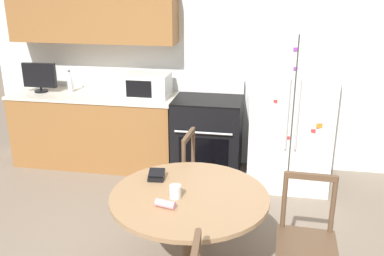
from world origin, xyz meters
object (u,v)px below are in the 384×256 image
object	(u,v)px
microwave	(147,85)
candle_glass	(175,192)
counter_bottle	(70,84)
dining_chair_far	(205,182)
countertop_tv	(40,76)
wallet	(156,176)
dining_chair_right	(306,243)
refrigerator	(291,108)
oven_range	(208,136)

from	to	relation	value
microwave	candle_glass	distance (m)	2.23
counter_bottle	candle_glass	world-z (taller)	counter_bottle
dining_chair_far	candle_glass	size ratio (longest dim) A/B	9.80
countertop_tv	dining_chair_far	world-z (taller)	countertop_tv
wallet	dining_chair_right	bearing A→B (deg)	-8.82
refrigerator	dining_chair_right	xyz separation A→B (m)	(0.07, -1.89, -0.44)
dining_chair_far	countertop_tv	bearing A→B (deg)	-113.75
countertop_tv	dining_chair_right	size ratio (longest dim) A/B	0.46
dining_chair_right	candle_glass	xyz separation A→B (m)	(-0.93, -0.08, 0.36)
oven_range	counter_bottle	size ratio (longest dim) A/B	4.08
dining_chair_right	candle_glass	bearing A→B (deg)	7.25
countertop_tv	counter_bottle	bearing A→B (deg)	9.26
microwave	candle_glass	bearing A→B (deg)	-69.29
oven_range	refrigerator	bearing A→B (deg)	-4.29
microwave	countertop_tv	distance (m)	1.34
counter_bottle	wallet	xyz separation A→B (m)	(1.56, -1.85, -0.22)
refrigerator	dining_chair_right	world-z (taller)	refrigerator
wallet	microwave	bearing A→B (deg)	107.68
refrigerator	countertop_tv	bearing A→B (deg)	178.38
refrigerator	wallet	world-z (taller)	refrigerator
countertop_tv	wallet	bearing A→B (deg)	-43.05
refrigerator	wallet	distance (m)	2.02
dining_chair_far	refrigerator	bearing A→B (deg)	147.67
microwave	candle_glass	world-z (taller)	microwave
dining_chair_far	microwave	bearing A→B (deg)	-139.72
countertop_tv	dining_chair_far	xyz separation A→B (m)	(2.21, -1.15, -0.66)
dining_chair_far	oven_range	bearing A→B (deg)	-169.02
microwave	wallet	size ratio (longest dim) A/B	3.75
dining_chair_right	candle_glass	size ratio (longest dim) A/B	9.80
counter_bottle	dining_chair_right	distance (m)	3.42
counter_bottle	dining_chair_far	xyz separation A→B (m)	(1.85, -1.21, -0.57)
counter_bottle	dining_chair_far	distance (m)	2.28
counter_bottle	candle_glass	distance (m)	2.76
countertop_tv	wallet	distance (m)	2.64
countertop_tv	dining_chair_far	bearing A→B (deg)	-27.57
oven_range	countertop_tv	xyz separation A→B (m)	(-2.06, 0.02, 0.62)
oven_range	microwave	distance (m)	0.92
refrigerator	microwave	world-z (taller)	refrigerator
microwave	counter_bottle	xyz separation A→B (m)	(-0.99, 0.04, -0.04)
refrigerator	microwave	distance (m)	1.66
counter_bottle	refrigerator	bearing A→B (deg)	-3.10
candle_glass	dining_chair_right	bearing A→B (deg)	5.19
dining_chair_right	candle_glass	distance (m)	1.00
countertop_tv	counter_bottle	xyz separation A→B (m)	(0.36, 0.06, -0.09)
dining_chair_far	wallet	bearing A→B (deg)	-20.41
microwave	countertop_tv	world-z (taller)	countertop_tv
microwave	refrigerator	bearing A→B (deg)	-3.57
refrigerator	counter_bottle	xyz separation A→B (m)	(-2.63, 0.14, 0.12)
dining_chair_far	candle_glass	xyz separation A→B (m)	(-0.08, -0.90, 0.36)
refrigerator	dining_chair_right	bearing A→B (deg)	-87.89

